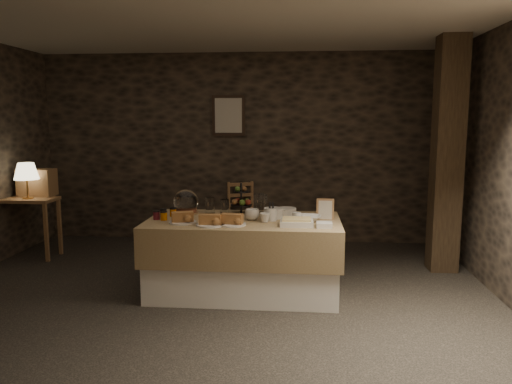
# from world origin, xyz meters

# --- Properties ---
(ground_plane) EXTENTS (5.50, 5.00, 0.01)m
(ground_plane) POSITION_xyz_m (0.00, 0.00, 0.00)
(ground_plane) COLOR black
(ground_plane) RESTS_ON ground
(room_shell) EXTENTS (5.52, 5.02, 2.60)m
(room_shell) POSITION_xyz_m (0.00, 0.00, 1.56)
(room_shell) COLOR black
(room_shell) RESTS_ON ground
(buffet_table) EXTENTS (1.86, 0.99, 0.74)m
(buffet_table) POSITION_xyz_m (0.30, 0.33, 0.42)
(buffet_table) COLOR white
(buffet_table) RESTS_ON ground_plane
(console_table) EXTENTS (0.70, 0.40, 0.75)m
(console_table) POSITION_xyz_m (-2.50, 1.37, 0.62)
(console_table) COLOR brown
(console_table) RESTS_ON ground_plane
(table_lamp) EXTENTS (0.29, 0.29, 0.44)m
(table_lamp) POSITION_xyz_m (-2.45, 1.32, 1.08)
(table_lamp) COLOR #C0833B
(table_lamp) RESTS_ON console_table
(wine_rack) EXTENTS (0.42, 0.26, 0.34)m
(wine_rack) POSITION_xyz_m (-2.45, 1.55, 0.92)
(wine_rack) COLOR brown
(wine_rack) RESTS_ON console_table
(chair) EXTENTS (0.51, 0.50, 0.65)m
(chair) POSITION_xyz_m (0.07, 2.34, 0.37)
(chair) COLOR brown
(chair) RESTS_ON ground_plane
(timber_column) EXTENTS (0.30, 0.30, 2.60)m
(timber_column) POSITION_xyz_m (2.46, 1.29, 1.30)
(timber_column) COLOR black
(timber_column) RESTS_ON ground_plane
(framed_picture) EXTENTS (0.45, 0.04, 0.55)m
(framed_picture) POSITION_xyz_m (-0.15, 2.47, 1.75)
(framed_picture) COLOR black
(framed_picture) RESTS_ON room_shell
(plate_stack_a) EXTENTS (0.19, 0.19, 0.10)m
(plate_stack_a) POSITION_xyz_m (0.58, 0.42, 0.79)
(plate_stack_a) COLOR silver
(plate_stack_a) RESTS_ON buffet_table
(plate_stack_b) EXTENTS (0.20, 0.20, 0.08)m
(plate_stack_b) POSITION_xyz_m (0.70, 0.52, 0.78)
(plate_stack_b) COLOR silver
(plate_stack_b) RESTS_ON buffet_table
(cutlery_holder) EXTENTS (0.10, 0.10, 0.12)m
(cutlery_holder) POSITION_xyz_m (0.57, 0.30, 0.80)
(cutlery_holder) COLOR silver
(cutlery_holder) RESTS_ON buffet_table
(cup_a) EXTENTS (0.18, 0.18, 0.11)m
(cup_a) POSITION_xyz_m (0.38, 0.31, 0.79)
(cup_a) COLOR silver
(cup_a) RESTS_ON buffet_table
(cup_b) EXTENTS (0.12, 0.12, 0.09)m
(cup_b) POSITION_xyz_m (0.51, 0.21, 0.78)
(cup_b) COLOR silver
(cup_b) RESTS_ON buffet_table
(mug_c) EXTENTS (0.09, 0.09, 0.09)m
(mug_c) POSITION_xyz_m (0.37, 0.36, 0.79)
(mug_c) COLOR silver
(mug_c) RESTS_ON buffet_table
(mug_d) EXTENTS (0.08, 0.08, 0.09)m
(mug_d) POSITION_xyz_m (0.81, 0.27, 0.78)
(mug_d) COLOR silver
(mug_d) RESTS_ON buffet_table
(bowl) EXTENTS (0.27, 0.27, 0.06)m
(bowl) POSITION_xyz_m (0.92, 0.30, 0.77)
(bowl) COLOR silver
(bowl) RESTS_ON buffet_table
(cake_dome) EXTENTS (0.26, 0.26, 0.26)m
(cake_dome) POSITION_xyz_m (-0.33, 0.60, 0.84)
(cake_dome) COLOR brown
(cake_dome) RESTS_ON buffet_table
(fruit_stand) EXTENTS (0.22, 0.22, 0.31)m
(fruit_stand) POSITION_xyz_m (0.24, 0.66, 0.86)
(fruit_stand) COLOR black
(fruit_stand) RESTS_ON buffet_table
(bread_platter_left) EXTENTS (0.26, 0.26, 0.11)m
(bread_platter_left) POSITION_xyz_m (-0.26, 0.11, 0.78)
(bread_platter_left) COLOR silver
(bread_platter_left) RESTS_ON buffet_table
(bread_platter_center) EXTENTS (0.26, 0.26, 0.11)m
(bread_platter_center) POSITION_xyz_m (0.02, 0.02, 0.78)
(bread_platter_center) COLOR silver
(bread_platter_center) RESTS_ON buffet_table
(bread_platter_right) EXTENTS (0.26, 0.26, 0.11)m
(bread_platter_right) POSITION_xyz_m (0.22, 0.06, 0.78)
(bread_platter_right) COLOR silver
(bread_platter_right) RESTS_ON buffet_table
(jam_jars) EXTENTS (0.18, 0.26, 0.07)m
(jam_jars) POSITION_xyz_m (-0.49, 0.31, 0.78)
(jam_jars) COLOR maroon
(jam_jars) RESTS_ON buffet_table
(tart_dish) EXTENTS (0.30, 0.22, 0.07)m
(tart_dish) POSITION_xyz_m (0.81, 0.09, 0.77)
(tart_dish) COLOR silver
(tart_dish) RESTS_ON buffet_table
(square_dish) EXTENTS (0.14, 0.14, 0.04)m
(square_dish) POSITION_xyz_m (1.06, 0.04, 0.76)
(square_dish) COLOR silver
(square_dish) RESTS_ON buffet_table
(menu_frame) EXTENTS (0.17, 0.08, 0.22)m
(menu_frame) POSITION_xyz_m (1.08, 0.42, 0.83)
(menu_frame) COLOR brown
(menu_frame) RESTS_ON buffet_table
(storage_jar_a) EXTENTS (0.10, 0.10, 0.16)m
(storage_jar_a) POSITION_xyz_m (-0.09, 0.63, 0.82)
(storage_jar_a) COLOR white
(storage_jar_a) RESTS_ON buffet_table
(storage_jar_b) EXTENTS (0.09, 0.09, 0.14)m
(storage_jar_b) POSITION_xyz_m (0.06, 0.66, 0.81)
(storage_jar_b) COLOR white
(storage_jar_b) RESTS_ON buffet_table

